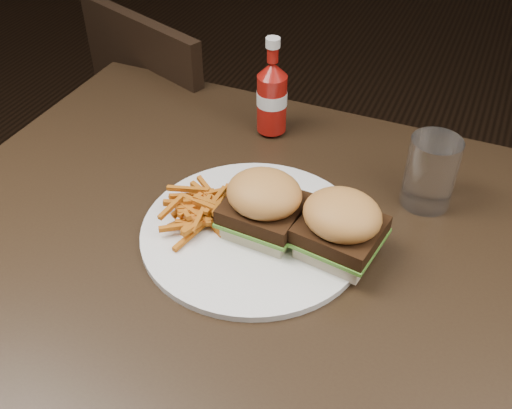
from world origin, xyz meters
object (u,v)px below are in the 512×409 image
at_px(chair_far, 209,148).
at_px(ketchup_bottle, 272,103).
at_px(dining_table, 308,266).
at_px(plate, 253,232).
at_px(tumbler, 430,174).

xyz_separation_m(chair_far, ketchup_bottle, (0.31, -0.32, 0.38)).
bearing_deg(dining_table, chair_far, 128.95).
bearing_deg(plate, tumbler, 39.34).
bearing_deg(dining_table, ketchup_bottle, 121.82).
height_order(dining_table, chair_far, dining_table).
relative_size(chair_far, tumbler, 3.27).
bearing_deg(chair_far, ketchup_bottle, 154.61).
relative_size(plate, tumbler, 2.75).
bearing_deg(tumbler, chair_far, 146.19).
bearing_deg(ketchup_bottle, plate, -73.08).
relative_size(ketchup_bottle, tumbler, 0.88).
relative_size(dining_table, plate, 3.62).
bearing_deg(plate, ketchup_bottle, 106.92).
distance_m(dining_table, tumbler, 0.24).
bearing_deg(tumbler, dining_table, -123.57).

